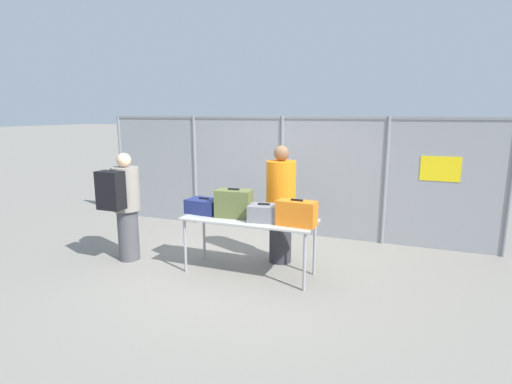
% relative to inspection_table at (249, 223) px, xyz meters
% --- Properties ---
extents(ground_plane, '(120.00, 120.00, 0.00)m').
position_rel_inspection_table_xyz_m(ground_plane, '(-0.19, 0.03, -0.73)').
color(ground_plane, gray).
extents(fence_section, '(7.41, 0.07, 2.17)m').
position_rel_inspection_table_xyz_m(fence_section, '(-0.17, 2.07, 0.41)').
color(fence_section, gray).
rests_on(fence_section, ground_plane).
extents(inspection_table, '(1.85, 0.67, 0.80)m').
position_rel_inspection_table_xyz_m(inspection_table, '(0.00, 0.00, 0.00)').
color(inspection_table, '#B2B2AD').
rests_on(inspection_table, ground_plane).
extents(suitcase_navy, '(0.51, 0.39, 0.23)m').
position_rel_inspection_table_xyz_m(suitcase_navy, '(-0.73, 0.06, 0.17)').
color(suitcase_navy, navy).
rests_on(suitcase_navy, inspection_table).
extents(suitcase_olive, '(0.52, 0.32, 0.41)m').
position_rel_inspection_table_xyz_m(suitcase_olive, '(-0.24, 0.01, 0.26)').
color(suitcase_olive, '#566033').
rests_on(suitcase_olive, inspection_table).
extents(suitcase_grey, '(0.45, 0.37, 0.24)m').
position_rel_inspection_table_xyz_m(suitcase_grey, '(0.23, -0.04, 0.18)').
color(suitcase_grey, slate).
rests_on(suitcase_grey, inspection_table).
extents(suitcase_orange, '(0.52, 0.26, 0.35)m').
position_rel_inspection_table_xyz_m(suitcase_orange, '(0.70, -0.10, 0.23)').
color(suitcase_orange, orange).
rests_on(suitcase_orange, inspection_table).
extents(traveler_hooded, '(0.41, 0.63, 1.65)m').
position_rel_inspection_table_xyz_m(traveler_hooded, '(-1.93, -0.23, 0.18)').
color(traveler_hooded, '#4C4C51').
rests_on(traveler_hooded, ground_plane).
extents(security_worker_near, '(0.44, 0.44, 1.77)m').
position_rel_inspection_table_xyz_m(security_worker_near, '(0.27, 0.59, 0.18)').
color(security_worker_near, '#2D2D33').
rests_on(security_worker_near, ground_plane).
extents(utility_trailer, '(4.29, 2.19, 0.70)m').
position_rel_inspection_table_xyz_m(utility_trailer, '(0.59, 3.80, -0.32)').
color(utility_trailer, '#B2B2B7').
rests_on(utility_trailer, ground_plane).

